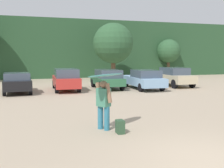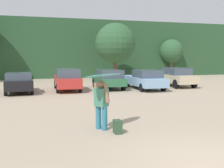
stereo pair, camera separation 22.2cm
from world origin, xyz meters
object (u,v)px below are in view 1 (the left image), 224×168
(parked_car_champagne, at_px, (175,76))
(person_adult, at_px, (104,102))
(parked_car_red, at_px, (66,79))
(parked_car_forest_green, at_px, (107,79))
(parked_car_sky_blue, at_px, (144,79))
(parked_car_black, at_px, (17,82))
(surfboard_teal, at_px, (106,75))
(backpack_dropped, at_px, (120,127))

(parked_car_champagne, relative_size, person_adult, 2.30)
(parked_car_red, bearing_deg, parked_car_forest_green, -88.07)
(parked_car_red, bearing_deg, parked_car_sky_blue, -97.12)
(parked_car_black, bearing_deg, surfboard_teal, -166.09)
(parked_car_forest_green, xyz_separation_m, parked_car_champagne, (5.95, -0.01, 0.04))
(parked_car_black, xyz_separation_m, backpack_dropped, (3.64, -11.30, -0.52))
(parked_car_forest_green, xyz_separation_m, parked_car_sky_blue, (2.68, -0.94, -0.04))
(parked_car_sky_blue, bearing_deg, parked_car_red, 81.68)
(parked_car_champagne, xyz_separation_m, person_adult, (-9.36, -11.01, 0.12))
(parked_car_black, distance_m, parked_car_red, 3.44)
(surfboard_teal, height_order, backpack_dropped, surfboard_teal)
(parked_car_sky_blue, xyz_separation_m, parked_car_champagne, (3.27, 0.92, 0.08))
(parked_car_sky_blue, bearing_deg, person_adult, 149.52)
(person_adult, bearing_deg, parked_car_champagne, -163.53)
(parked_car_black, distance_m, backpack_dropped, 11.88)
(parked_car_red, xyz_separation_m, person_adult, (-0.18, -11.01, 0.12))
(parked_car_forest_green, bearing_deg, person_adult, 163.75)
(parked_car_red, height_order, backpack_dropped, parked_car_red)
(backpack_dropped, bearing_deg, parked_car_red, 91.03)
(parked_car_red, height_order, parked_car_sky_blue, parked_car_red)
(parked_car_sky_blue, xyz_separation_m, surfboard_teal, (-6.03, -10.22, 1.15))
(person_adult, bearing_deg, parked_car_red, -124.10)
(parked_car_black, xyz_separation_m, parked_car_red, (3.43, 0.34, 0.11))
(parked_car_black, relative_size, parked_car_sky_blue, 0.85)
(parked_car_forest_green, height_order, surfboard_teal, surfboard_teal)
(surfboard_teal, bearing_deg, parked_car_forest_green, -141.33)
(parked_car_black, relative_size, parked_car_champagne, 1.01)
(parked_car_black, bearing_deg, parked_car_red, -87.44)
(parked_car_forest_green, relative_size, parked_car_sky_blue, 0.86)
(parked_car_red, relative_size, parked_car_forest_green, 1.08)
(person_adult, bearing_deg, surfboard_teal, 80.21)
(parked_car_champagne, relative_size, surfboard_teal, 2.27)
(person_adult, height_order, surfboard_teal, surfboard_teal)
(parked_car_champagne, height_order, surfboard_teal, surfboard_teal)
(parked_car_red, distance_m, backpack_dropped, 11.66)
(parked_car_sky_blue, xyz_separation_m, person_adult, (-6.09, -10.08, 0.20))
(parked_car_champagne, xyz_separation_m, surfboard_teal, (-9.31, -11.14, 1.07))
(parked_car_sky_blue, bearing_deg, parked_car_black, 87.00)
(parked_car_black, relative_size, backpack_dropped, 8.97)
(parked_car_red, xyz_separation_m, parked_car_champagne, (9.18, -0.01, -0.01))
(parked_car_champagne, height_order, person_adult, person_adult)
(parked_car_black, height_order, backpack_dropped, parked_car_black)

